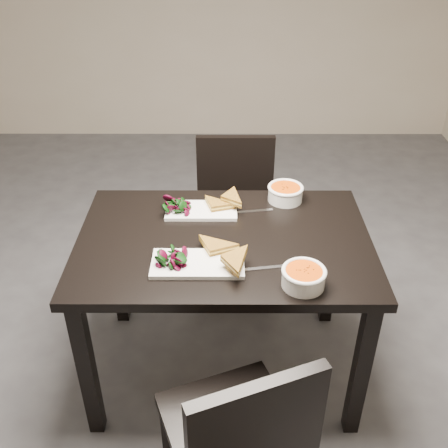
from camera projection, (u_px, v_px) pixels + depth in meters
The scene contains 14 objects.
ground at pixel (138, 319), 2.81m from camera, with size 5.00×5.00×0.00m, color #47474C.
table at pixel (224, 258), 2.18m from camera, with size 1.20×0.80×0.75m.
chair_near at pixel (241, 436), 1.66m from camera, with size 0.55×0.55×0.85m.
chair_far at pixel (235, 207), 2.85m from camera, with size 0.42×0.42×0.85m.
plate_near at pixel (198, 264), 1.97m from camera, with size 0.35×0.18×0.02m, color white.
sandwich_near at pixel (215, 253), 1.96m from camera, with size 0.18×0.13×0.06m, color #AE7F24, non-canonical shape.
salad_near at pixel (171, 257), 1.95m from camera, with size 0.11×0.10×0.05m, color black, non-canonical shape.
soup_bowl_near at pixel (304, 276), 1.85m from camera, with size 0.16×0.16×0.07m.
cutlery_near at pixel (268, 268), 1.96m from camera, with size 0.18×0.02×0.00m, color silver.
plate_far at pixel (201, 211), 2.29m from camera, with size 0.31×0.16×0.02m, color white.
sandwich_far at pixel (216, 206), 2.26m from camera, with size 0.16×0.12×0.05m, color #AE7F24, non-canonical shape.
salad_far at pixel (178, 205), 2.28m from camera, with size 0.10×0.09×0.04m, color black, non-canonical shape.
soup_bowl_far at pixel (285, 192), 2.36m from camera, with size 0.16×0.16×0.07m.
cutlery_far at pixel (253, 211), 2.30m from camera, with size 0.18×0.02×0.00m, color silver.
Camera 1 is at (0.47, -2.08, 1.96)m, focal length 41.87 mm.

